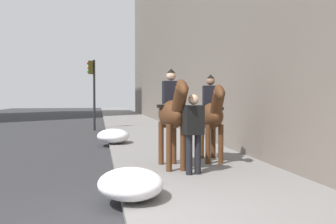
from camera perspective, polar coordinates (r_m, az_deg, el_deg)
The scene contains 7 objects.
sidewalk_slab at distance 5.72m, azimuth 13.41°, elevation -15.05°, with size 120.00×3.76×0.12m, color slate.
mounted_horse_near at distance 8.63m, azimuth 0.67°, elevation -0.08°, with size 2.15×0.61×2.31m.
mounted_horse_far at distance 9.63m, azimuth 6.63°, elevation -0.27°, with size 2.15×0.70×2.23m.
pedestrian_greeting at distance 7.95m, azimuth 3.90°, elevation -2.53°, with size 0.33×0.44×1.70m.
traffic_light_near_curb at distance 20.27m, azimuth -11.42°, elevation 4.32°, with size 0.20×0.44×3.75m.
snow_pile_near at distance 6.21m, azimuth -5.72°, elevation -10.78°, with size 1.38×1.06×0.48m, color white.
snow_pile_far at distance 13.59m, azimuth -8.34°, elevation -3.63°, with size 1.48×1.14×0.51m, color white.
Camera 1 is at (-4.99, 0.35, 1.75)m, focal length 40.08 mm.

